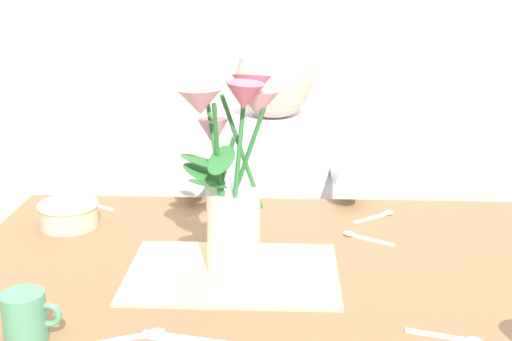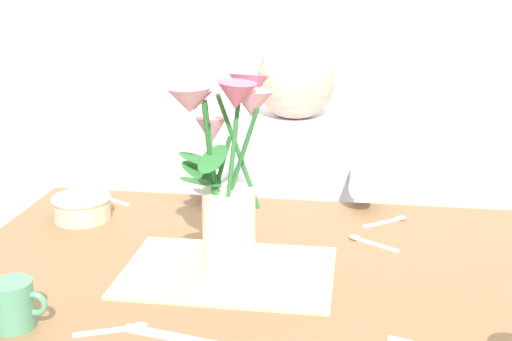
% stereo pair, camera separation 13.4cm
% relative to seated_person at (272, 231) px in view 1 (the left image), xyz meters
% --- Properties ---
extents(dining_table, '(1.20, 0.80, 0.74)m').
position_rel_seated_person_xyz_m(dining_table, '(-0.01, -0.62, 0.08)').
color(dining_table, olive).
rests_on(dining_table, ground_plane).
extents(seated_person, '(0.45, 0.47, 1.14)m').
position_rel_seated_person_xyz_m(seated_person, '(0.00, 0.00, 0.00)').
color(seated_person, '#4C4C56').
rests_on(seated_person, ground_plane).
extents(striped_placemat, '(0.40, 0.28, 0.00)m').
position_rel_seated_person_xyz_m(striped_placemat, '(-0.06, -0.65, 0.18)').
color(striped_placemat, beige).
rests_on(striped_placemat, dining_table).
extents(flower_vase, '(0.20, 0.23, 0.38)m').
position_rel_seated_person_xyz_m(flower_vase, '(-0.06, -0.66, 0.37)').
color(flower_vase, silver).
rests_on(flower_vase, dining_table).
extents(ceramic_bowl, '(0.14, 0.14, 0.06)m').
position_rel_seated_person_xyz_m(ceramic_bowl, '(-0.45, -0.42, 0.21)').
color(ceramic_bowl, beige).
rests_on(ceramic_bowl, dining_table).
extents(ceramic_mug, '(0.09, 0.07, 0.08)m').
position_rel_seated_person_xyz_m(ceramic_mug, '(-0.37, -0.90, 0.22)').
color(ceramic_mug, '#569970').
rests_on(ceramic_mug, dining_table).
extents(spoon_0, '(0.11, 0.08, 0.01)m').
position_rel_seated_person_xyz_m(spoon_0, '(0.20, -0.46, 0.18)').
color(spoon_0, silver).
rests_on(spoon_0, dining_table).
extents(spoon_1, '(0.11, 0.07, 0.01)m').
position_rel_seated_person_xyz_m(spoon_1, '(-0.44, -0.28, 0.18)').
color(spoon_1, silver).
rests_on(spoon_1, dining_table).
extents(spoon_2, '(0.12, 0.06, 0.01)m').
position_rel_seated_person_xyz_m(spoon_2, '(-0.19, -0.89, 0.18)').
color(spoon_2, silver).
rests_on(spoon_2, dining_table).
extents(spoon_3, '(0.12, 0.05, 0.01)m').
position_rel_seated_person_xyz_m(spoon_3, '(0.31, -0.87, 0.18)').
color(spoon_3, silver).
rests_on(spoon_3, dining_table).
extents(spoon_4, '(0.10, 0.08, 0.01)m').
position_rel_seated_person_xyz_m(spoon_4, '(0.26, -0.33, 0.18)').
color(spoon_4, silver).
rests_on(spoon_4, dining_table).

